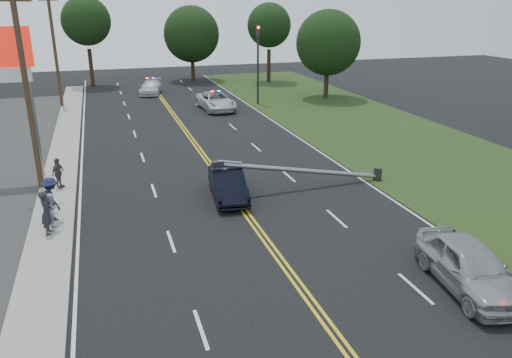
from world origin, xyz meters
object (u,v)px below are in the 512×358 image
object	(u,v)px
traffic_signal	(258,58)
utility_pole_mid	(27,91)
crashed_sedan	(228,184)
waiting_sedan	(469,266)
bystander_d	(58,173)
utility_pole_far	(55,50)
emergency_a	(216,101)
bystander_c	(52,199)
bystander_a	(46,213)
fallen_streetlight	(312,171)
emergency_b	(151,87)
bystander_b	(53,211)
pylon_sign	(1,68)

from	to	relation	value
traffic_signal	utility_pole_mid	bearing A→B (deg)	-134.20
crashed_sedan	waiting_sedan	distance (m)	11.81
utility_pole_mid	bystander_d	size ratio (longest dim) A/B	6.31
traffic_signal	utility_pole_far	size ratio (longest dim) A/B	0.70
utility_pole_far	emergency_a	size ratio (longest dim) A/B	1.81
crashed_sedan	bystander_c	bearing A→B (deg)	-170.78
traffic_signal	utility_pole_far	world-z (taller)	utility_pole_far
traffic_signal	bystander_a	distance (m)	29.39
traffic_signal	bystander_d	world-z (taller)	traffic_signal
fallen_streetlight	bystander_a	bearing A→B (deg)	-171.13
crashed_sedan	traffic_signal	bearing A→B (deg)	74.62
traffic_signal	fallen_streetlight	world-z (taller)	traffic_signal
utility_pole_mid	emergency_b	world-z (taller)	utility_pole_mid
crashed_sedan	bystander_c	world-z (taller)	bystander_c
bystander_a	bystander_c	distance (m)	1.42
utility_pole_mid	emergency_a	xyz separation A→B (m)	(13.14, 16.61, -4.32)
utility_pole_mid	bystander_b	bearing A→B (deg)	-80.11
bystander_a	bystander_d	bearing A→B (deg)	3.02
waiting_sedan	emergency_a	xyz separation A→B (m)	(-1.45, 31.05, -0.06)
crashed_sedan	waiting_sedan	bearing A→B (deg)	-55.35
crashed_sedan	bystander_a	xyz separation A→B (m)	(-8.13, -1.88, 0.34)
utility_pole_mid	crashed_sedan	distance (m)	10.73
bystander_b	utility_pole_mid	bearing A→B (deg)	35.17
bystander_a	bystander_b	bearing A→B (deg)	-20.08
bystander_c	emergency_a	bearing A→B (deg)	-55.22
traffic_signal	utility_pole_far	distance (m)	17.97
utility_pole_far	bystander_b	size ratio (longest dim) A/B	6.32
fallen_streetlight	utility_pole_mid	bearing A→B (deg)	163.36
bystander_a	bystander_d	distance (m)	5.55
bystander_b	bystander_c	xyz separation A→B (m)	(-0.07, 1.00, 0.18)
pylon_sign	crashed_sedan	xyz separation A→B (m)	(10.20, -6.08, -5.28)
bystander_a	bystander_c	bearing A→B (deg)	-0.25
traffic_signal	crashed_sedan	world-z (taller)	traffic_signal
pylon_sign	emergency_b	xyz separation A→B (m)	(9.81, 24.36, -5.31)
emergency_a	bystander_b	size ratio (longest dim) A/B	3.49
fallen_streetlight	utility_pole_far	distance (m)	29.54
crashed_sedan	emergency_b	bearing A→B (deg)	96.64
utility_pole_mid	bystander_a	bearing A→B (deg)	-82.57
traffic_signal	bystander_b	size ratio (longest dim) A/B	4.45
pylon_sign	emergency_b	bearing A→B (deg)	68.07
bystander_b	traffic_signal	bearing A→B (deg)	-9.80
pylon_sign	bystander_c	distance (m)	8.47
utility_pole_mid	emergency_a	world-z (taller)	utility_pole_mid
waiting_sedan	utility_pole_mid	bearing A→B (deg)	143.30
crashed_sedan	waiting_sedan	size ratio (longest dim) A/B	0.90
pylon_sign	bystander_a	world-z (taller)	pylon_sign
emergency_b	bystander_c	xyz separation A→B (m)	(-7.61, -30.91, 0.41)
traffic_signal	emergency_b	size ratio (longest dim) A/B	1.49
utility_pole_far	emergency_b	world-z (taller)	utility_pole_far
bystander_c	pylon_sign	bearing A→B (deg)	-6.65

